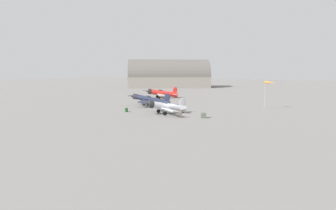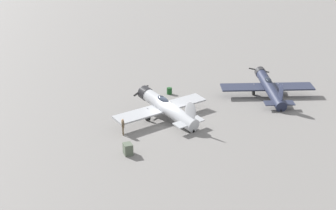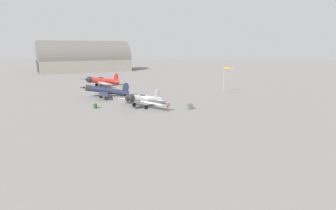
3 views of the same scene
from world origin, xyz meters
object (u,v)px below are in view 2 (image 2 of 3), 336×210
(airplane_foreground, at_px, (165,107))
(fuel_drum, at_px, (169,91))
(airplane_mid_apron, at_px, (269,87))
(ground_crew_mechanic, at_px, (123,125))
(equipment_crate, at_px, (128,149))

(airplane_foreground, height_order, fuel_drum, airplane_foreground)
(airplane_mid_apron, relative_size, ground_crew_mechanic, 6.96)
(equipment_crate, height_order, fuel_drum, equipment_crate)
(equipment_crate, bearing_deg, fuel_drum, -177.11)
(airplane_mid_apron, bearing_deg, ground_crew_mechanic, 121.25)
(airplane_foreground, height_order, equipment_crate, airplane_foreground)
(airplane_foreground, xyz_separation_m, fuel_drum, (-8.73, -1.83, -1.06))
(fuel_drum, bearing_deg, airplane_foreground, 11.87)
(ground_crew_mechanic, xyz_separation_m, fuel_drum, (-13.60, 1.02, -0.58))
(airplane_foreground, distance_m, equipment_crate, 8.76)
(ground_crew_mechanic, height_order, fuel_drum, ground_crew_mechanic)
(equipment_crate, relative_size, fuel_drum, 1.42)
(airplane_mid_apron, relative_size, equipment_crate, 9.69)
(airplane_foreground, bearing_deg, airplane_mid_apron, -99.69)
(airplane_foreground, distance_m, airplane_mid_apron, 14.71)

